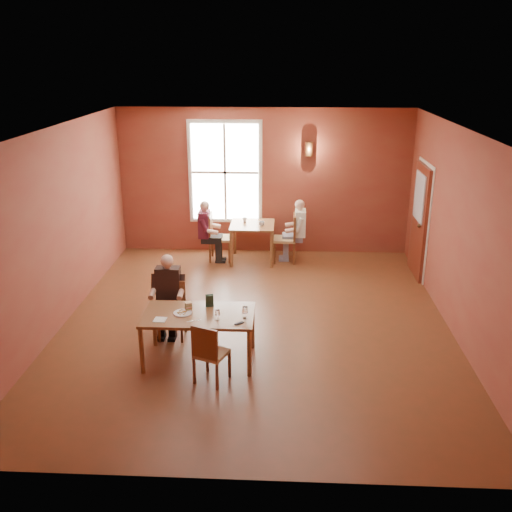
{
  "coord_description": "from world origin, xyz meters",
  "views": [
    {
      "loc": [
        0.42,
        -8.08,
        4.01
      ],
      "look_at": [
        0.0,
        0.2,
        1.05
      ],
      "focal_mm": 40.0,
      "sensor_mm": 36.0,
      "label": 1
    }
  ],
  "objects_px": {
    "diner_main": "(171,302)",
    "chair_diner_white": "(285,238)",
    "second_table": "(252,242)",
    "diner_white": "(286,232)",
    "chair_empty": "(212,352)",
    "chair_diner_main": "(172,312)",
    "diner_maroon": "(219,231)",
    "main_table": "(199,337)",
    "chair_diner_maroon": "(220,237)"
  },
  "relations": [
    {
      "from": "second_table",
      "to": "chair_diner_white",
      "type": "height_order",
      "value": "chair_diner_white"
    },
    {
      "from": "second_table",
      "to": "diner_maroon",
      "type": "relative_size",
      "value": 0.72
    },
    {
      "from": "chair_diner_main",
      "to": "chair_empty",
      "type": "height_order",
      "value": "chair_diner_main"
    },
    {
      "from": "main_table",
      "to": "diner_maroon",
      "type": "relative_size",
      "value": 1.23
    },
    {
      "from": "chair_diner_white",
      "to": "diner_maroon",
      "type": "relative_size",
      "value": 0.81
    },
    {
      "from": "diner_main",
      "to": "diner_maroon",
      "type": "distance_m",
      "value": 3.45
    },
    {
      "from": "diner_main",
      "to": "diner_maroon",
      "type": "relative_size",
      "value": 0.97
    },
    {
      "from": "chair_diner_maroon",
      "to": "diner_maroon",
      "type": "xyz_separation_m",
      "value": [
        -0.03,
        0.0,
        0.12
      ]
    },
    {
      "from": "diner_main",
      "to": "chair_empty",
      "type": "distance_m",
      "value": 1.37
    },
    {
      "from": "chair_diner_main",
      "to": "diner_maroon",
      "type": "height_order",
      "value": "diner_maroon"
    },
    {
      "from": "main_table",
      "to": "diner_white",
      "type": "height_order",
      "value": "diner_white"
    },
    {
      "from": "main_table",
      "to": "second_table",
      "type": "bearing_deg",
      "value": 83.01
    },
    {
      "from": "chair_empty",
      "to": "diner_white",
      "type": "distance_m",
      "value": 4.67
    },
    {
      "from": "chair_diner_white",
      "to": "chair_diner_maroon",
      "type": "distance_m",
      "value": 1.3
    },
    {
      "from": "chair_diner_main",
      "to": "chair_empty",
      "type": "bearing_deg",
      "value": 122.14
    },
    {
      "from": "diner_white",
      "to": "diner_maroon",
      "type": "height_order",
      "value": "diner_white"
    },
    {
      "from": "second_table",
      "to": "main_table",
      "type": "bearing_deg",
      "value": -96.99
    },
    {
      "from": "chair_empty",
      "to": "main_table",
      "type": "bearing_deg",
      "value": 136.97
    },
    {
      "from": "diner_white",
      "to": "main_table",
      "type": "bearing_deg",
      "value": 163.8
    },
    {
      "from": "main_table",
      "to": "chair_empty",
      "type": "height_order",
      "value": "chair_empty"
    },
    {
      "from": "diner_main",
      "to": "diner_maroon",
      "type": "xyz_separation_m",
      "value": [
        0.32,
        3.43,
        0.02
      ]
    },
    {
      "from": "chair_diner_white",
      "to": "diner_main",
      "type": "bearing_deg",
      "value": 154.36
    },
    {
      "from": "diner_main",
      "to": "chair_diner_maroon",
      "type": "xyz_separation_m",
      "value": [
        0.35,
        3.43,
        -0.1
      ]
    },
    {
      "from": "chair_diner_main",
      "to": "diner_main",
      "type": "height_order",
      "value": "diner_main"
    },
    {
      "from": "second_table",
      "to": "diner_white",
      "type": "distance_m",
      "value": 0.72
    },
    {
      "from": "second_table",
      "to": "diner_maroon",
      "type": "xyz_separation_m",
      "value": [
        -0.68,
        0.0,
        0.22
      ]
    },
    {
      "from": "main_table",
      "to": "chair_diner_maroon",
      "type": "relative_size",
      "value": 1.53
    },
    {
      "from": "main_table",
      "to": "diner_maroon",
      "type": "bearing_deg",
      "value": 92.59
    },
    {
      "from": "chair_diner_white",
      "to": "diner_white",
      "type": "xyz_separation_m",
      "value": [
        0.03,
        0.0,
        0.12
      ]
    },
    {
      "from": "chair_empty",
      "to": "diner_white",
      "type": "height_order",
      "value": "diner_white"
    },
    {
      "from": "main_table",
      "to": "diner_maroon",
      "type": "height_order",
      "value": "diner_maroon"
    },
    {
      "from": "diner_main",
      "to": "diner_white",
      "type": "height_order",
      "value": "diner_white"
    },
    {
      "from": "diner_main",
      "to": "diner_white",
      "type": "relative_size",
      "value": 0.97
    },
    {
      "from": "chair_empty",
      "to": "second_table",
      "type": "distance_m",
      "value": 4.58
    },
    {
      "from": "chair_diner_main",
      "to": "chair_diner_white",
      "type": "xyz_separation_m",
      "value": [
        1.65,
        3.4,
        0.07
      ]
    },
    {
      "from": "chair_diner_white",
      "to": "diner_white",
      "type": "height_order",
      "value": "diner_white"
    },
    {
      "from": "chair_diner_main",
      "to": "second_table",
      "type": "height_order",
      "value": "chair_diner_main"
    },
    {
      "from": "diner_maroon",
      "to": "chair_diner_main",
      "type": "bearing_deg",
      "value": -5.32
    },
    {
      "from": "chair_empty",
      "to": "chair_diner_maroon",
      "type": "xyz_separation_m",
      "value": [
        -0.39,
        4.57,
        0.07
      ]
    },
    {
      "from": "chair_diner_main",
      "to": "chair_empty",
      "type": "distance_m",
      "value": 1.38
    },
    {
      "from": "second_table",
      "to": "chair_diner_white",
      "type": "xyz_separation_m",
      "value": [
        0.65,
        0.0,
        0.11
      ]
    },
    {
      "from": "main_table",
      "to": "diner_main",
      "type": "bearing_deg",
      "value": 128.88
    },
    {
      "from": "chair_diner_white",
      "to": "main_table",
      "type": "bearing_deg",
      "value": 164.2
    },
    {
      "from": "chair_diner_white",
      "to": "diner_maroon",
      "type": "distance_m",
      "value": 1.34
    },
    {
      "from": "chair_empty",
      "to": "chair_diner_maroon",
      "type": "relative_size",
      "value": 0.85
    },
    {
      "from": "second_table",
      "to": "diner_maroon",
      "type": "height_order",
      "value": "diner_maroon"
    },
    {
      "from": "chair_empty",
      "to": "diner_white",
      "type": "xyz_separation_m",
      "value": [
        0.94,
        4.57,
        0.19
      ]
    },
    {
      "from": "main_table",
      "to": "chair_empty",
      "type": "relative_size",
      "value": 1.79
    },
    {
      "from": "diner_main",
      "to": "chair_diner_white",
      "type": "relative_size",
      "value": 1.21
    },
    {
      "from": "main_table",
      "to": "diner_main",
      "type": "relative_size",
      "value": 1.26
    }
  ]
}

